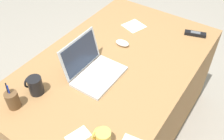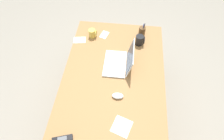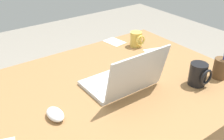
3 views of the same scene
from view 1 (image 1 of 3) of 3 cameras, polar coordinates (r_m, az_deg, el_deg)
ground_plane at (r=2.21m, az=0.49°, el=-12.24°), size 6.00×6.00×0.00m
desk at (r=1.93m, az=0.55°, el=-6.21°), size 1.54×0.96×0.71m
laptop at (r=1.56m, az=-4.31°, el=0.30°), size 0.32×0.27×0.22m
computer_mouse at (r=1.81m, az=2.33°, el=6.04°), size 0.06×0.10×0.04m
coffee_mug_white at (r=1.25m, az=-2.08°, el=-14.85°), size 0.07×0.08×0.09m
coffee_mug_tall at (r=1.51m, az=-16.80°, el=-3.28°), size 0.08×0.09×0.11m
cordless_phone at (r=2.01m, az=18.09°, el=7.70°), size 0.09×0.16×0.03m
pen_holder at (r=1.48m, az=-21.31°, el=-6.22°), size 0.07×0.07×0.17m
paper_note_near_laptop at (r=2.02m, az=4.92°, el=9.78°), size 0.18×0.18×0.00m
paper_note_left at (r=1.32m, az=-7.57°, el=-14.46°), size 0.13×0.11×0.00m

